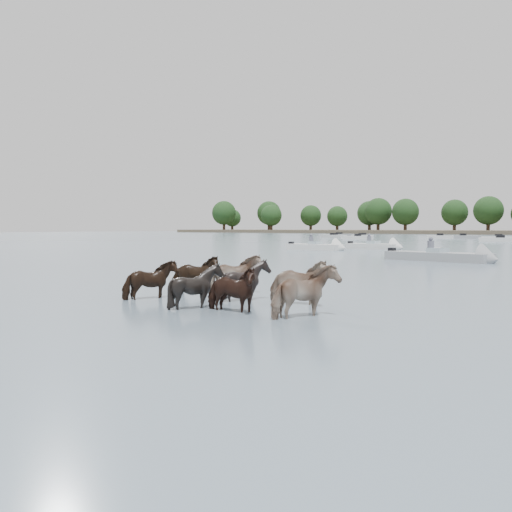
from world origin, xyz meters
The scene contains 7 objects.
ground centered at (0.00, 0.00, 0.00)m, with size 400.00×400.00×0.00m, color #49596A.
shoreline centered at (-70.00, 150.00, 0.50)m, with size 160.00×30.00×1.00m, color #4C4233.
pony_herd centered at (0.53, 0.61, 0.43)m, with size 6.32×4.02×1.27m.
motorboat_a centered at (-14.49, 28.19, 0.23)m, with size 5.23×2.05×1.92m.
motorboat_b centered at (-1.14, 20.07, 0.22)m, with size 6.41×2.24×1.92m.
motorboat_f centered at (-11.49, 32.41, 0.23)m, with size 5.07×1.64×1.92m.
treeline centered at (-69.19, 151.70, 6.67)m, with size 145.62×23.17×12.30m.
Camera 1 is at (9.43, -9.24, 1.84)m, focal length 38.29 mm.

